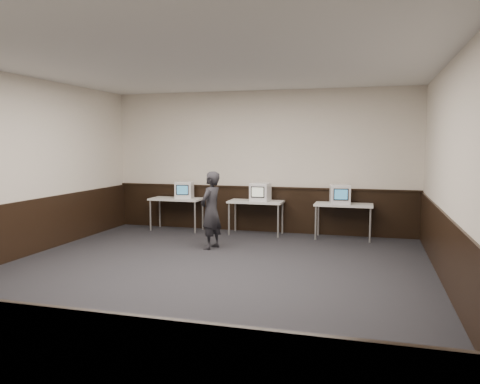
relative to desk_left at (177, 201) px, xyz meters
name	(u,v)px	position (x,y,z in m)	size (l,w,h in m)	color
floor	(198,279)	(1.90, -3.60, -0.68)	(8.00, 8.00, 0.00)	black
ceiling	(196,59)	(1.90, -3.60, 2.52)	(8.00, 8.00, 0.00)	white
back_wall	(260,162)	(1.90, 0.40, 0.92)	(7.00, 7.00, 0.00)	beige
left_wall	(0,168)	(-1.60, -3.60, 0.92)	(8.00, 8.00, 0.00)	beige
right_wall	(459,176)	(5.40, -3.60, 0.92)	(8.00, 8.00, 0.00)	beige
wainscot_back	(260,210)	(1.90, 0.38, -0.18)	(6.98, 0.04, 1.00)	black
wainscot_left	(4,234)	(-1.58, -3.60, -0.18)	(0.04, 7.98, 1.00)	black
wainscot_right	(453,262)	(5.38, -3.60, -0.18)	(0.04, 7.98, 1.00)	black
wainscot_rail	(260,187)	(1.90, 0.36, 0.34)	(6.98, 0.06, 0.04)	black
desk_left	(177,201)	(0.00, 0.00, 0.00)	(1.20, 0.60, 0.75)	silver
desk_center	(256,204)	(1.90, 0.00, 0.00)	(1.20, 0.60, 0.75)	silver
desk_right	(344,207)	(3.80, 0.00, 0.00)	(1.20, 0.60, 0.75)	silver
emac_left	(184,190)	(0.18, 0.04, 0.26)	(0.45, 0.47, 0.38)	white
emac_center	(260,192)	(2.01, -0.02, 0.27)	(0.42, 0.45, 0.40)	white
emac_right	(340,194)	(3.72, -0.04, 0.27)	(0.47, 0.49, 0.40)	white
person	(211,210)	(1.41, -1.61, 0.06)	(0.54, 0.36, 1.49)	black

